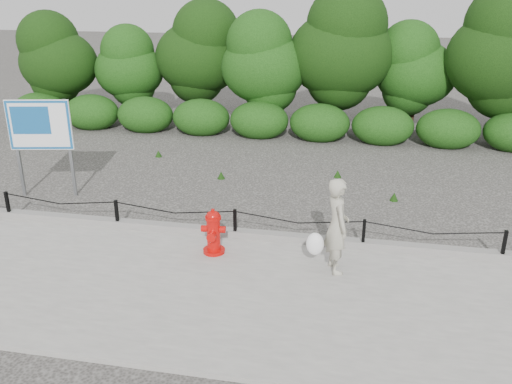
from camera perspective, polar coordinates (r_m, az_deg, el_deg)
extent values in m
plane|color=#2D2B28|center=(10.88, -2.20, -5.15)|extent=(90.00, 90.00, 0.00)
cube|color=gray|center=(9.17, -5.09, -10.37)|extent=(14.00, 4.00, 0.08)
cube|color=slate|center=(10.86, -2.15, -4.33)|extent=(14.00, 0.22, 0.14)
cube|color=black|center=(12.75, -24.67, -1.23)|extent=(0.06, 0.06, 0.60)
cube|color=black|center=(11.51, -14.44, -2.23)|extent=(0.06, 0.06, 0.60)
cube|color=black|center=(10.71, -2.22, -3.33)|extent=(0.06, 0.06, 0.60)
cube|color=black|center=(10.47, 11.26, -4.36)|extent=(0.06, 0.06, 0.60)
cube|color=black|center=(10.81, 24.64, -5.15)|extent=(0.06, 0.06, 0.60)
cylinder|color=black|center=(12.00, -19.95, -0.74)|extent=(2.50, 0.02, 0.02)
cylinder|color=black|center=(10.96, -8.62, -1.72)|extent=(2.50, 0.02, 0.02)
cylinder|color=black|center=(10.43, 4.47, -2.77)|extent=(2.50, 0.02, 0.02)
cylinder|color=black|center=(10.48, 18.19, -3.72)|extent=(2.50, 0.02, 0.02)
cylinder|color=black|center=(21.40, -19.66, 9.59)|extent=(0.18, 0.18, 1.91)
ellipsoid|color=#1E4510|center=(21.20, -20.11, 13.13)|extent=(2.83, 2.45, 3.06)
cylinder|color=black|center=(20.63, -12.97, 9.57)|extent=(0.18, 0.18, 1.69)
ellipsoid|color=#1E4510|center=(20.44, -13.25, 12.82)|extent=(2.50, 2.17, 2.71)
cylinder|color=black|center=(20.10, -5.92, 10.30)|extent=(0.18, 0.18, 2.11)
ellipsoid|color=#1E4510|center=(19.87, -6.08, 14.47)|extent=(3.12, 2.70, 3.37)
cylinder|color=black|center=(18.77, 0.81, 9.40)|extent=(0.18, 0.18, 1.96)
ellipsoid|color=#1E4510|center=(18.54, 0.83, 13.55)|extent=(2.90, 2.51, 3.13)
cylinder|color=black|center=(18.85, 8.64, 9.82)|extent=(0.18, 0.18, 2.35)
ellipsoid|color=#1E4510|center=(18.60, 8.93, 14.78)|extent=(3.48, 3.01, 3.76)
cylinder|color=black|center=(19.35, 16.15, 8.70)|extent=(0.18, 0.18, 1.81)
ellipsoid|color=#1E4510|center=(19.14, 16.54, 12.39)|extent=(2.67, 2.31, 2.89)
cylinder|color=black|center=(18.91, 24.03, 8.35)|extent=(0.18, 0.18, 2.40)
ellipsoid|color=#1E4510|center=(18.66, 24.82, 13.36)|extent=(3.55, 3.07, 3.84)
cylinder|color=#BD0907|center=(10.28, -4.43, -6.15)|extent=(0.44, 0.44, 0.07)
cylinder|color=#BD0907|center=(10.12, -4.49, -4.43)|extent=(0.27, 0.27, 0.62)
cylinder|color=#BD0907|center=(9.99, -4.54, -2.72)|extent=(0.32, 0.32, 0.06)
ellipsoid|color=#BD0907|center=(9.97, -4.55, -2.54)|extent=(0.28, 0.28, 0.20)
cylinder|color=#BD0907|center=(9.93, -4.56, -1.97)|extent=(0.07, 0.07, 0.06)
cylinder|color=#BD0907|center=(10.11, -5.46, -3.85)|extent=(0.12, 0.13, 0.13)
cylinder|color=#BD0907|center=(10.05, -3.54, -3.96)|extent=(0.12, 0.13, 0.13)
cylinder|color=#BD0907|center=(9.95, -4.69, -4.71)|extent=(0.18, 0.15, 0.17)
cylinder|color=slate|center=(10.03, -4.89, -5.07)|extent=(0.01, 0.06, 0.13)
imported|color=#A7A38F|center=(9.39, 8.52, -3.53)|extent=(0.61, 0.73, 1.72)
ellipsoid|color=white|center=(9.40, 6.23, -5.45)|extent=(0.31, 0.24, 0.41)
cube|color=slate|center=(13.93, -23.81, 4.17)|extent=(0.08, 0.08, 2.34)
cube|color=slate|center=(13.49, -18.99, 4.33)|extent=(0.08, 0.08, 2.34)
cube|color=white|center=(13.51, -21.84, 6.57)|extent=(1.44, 0.35, 1.17)
cube|color=#145491|center=(13.48, -21.88, 6.54)|extent=(1.41, 0.30, 1.14)
cube|color=#145491|center=(13.52, -22.65, 6.97)|extent=(0.86, 0.19, 0.64)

